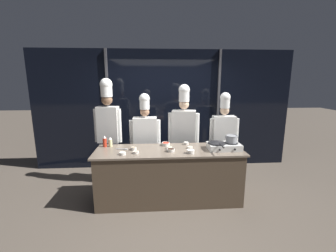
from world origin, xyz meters
TOP-DOWN VIEW (x-y plane):
  - ground_plane at (0.00, 0.00)m, footprint 24.00×24.00m
  - window_wall_back at (0.00, 1.57)m, footprint 5.90×0.09m
  - demo_counter at (0.00, 0.00)m, footprint 2.45×0.76m
  - portable_stove at (0.92, -0.04)m, footprint 0.53×0.35m
  - frying_pan at (0.79, -0.05)m, footprint 0.30×0.52m
  - stock_pot at (1.04, -0.04)m, footprint 0.21×0.18m
  - squeeze_bottle_chili at (-1.10, 0.24)m, footprint 0.07×0.07m
  - squeeze_bottle_oil at (-1.00, 0.25)m, footprint 0.06×0.06m
  - prep_bowl_noodles at (0.36, 0.04)m, footprint 0.10×0.10m
  - prep_bowl_garlic at (0.33, 0.28)m, footprint 0.09×0.09m
  - prep_bowl_chili_flakes at (-0.04, 0.24)m, footprint 0.15×0.15m
  - prep_bowl_shrimp at (-0.54, -0.16)m, footprint 0.10×0.10m
  - prep_bowl_bean_sprouts at (-0.74, -0.20)m, footprint 0.10×0.10m
  - prep_bowl_ginger at (0.01, 0.04)m, footprint 0.09×0.09m
  - prep_bowl_mushrooms at (-0.59, 0.03)m, footprint 0.10×0.10m
  - prep_bowl_rice at (0.33, -0.21)m, footprint 0.13×0.13m
  - prep_bowl_soy_glaze at (0.02, -0.10)m, footprint 0.13×0.13m
  - serving_spoon_slotted at (-0.75, 0.07)m, footprint 0.21×0.08m
  - chef_head at (-1.11, 0.71)m, footprint 0.52×0.25m
  - chef_sous at (-0.41, 0.69)m, footprint 0.59×0.24m
  - chef_line at (0.35, 0.75)m, footprint 0.60×0.32m
  - chef_pastry at (1.15, 0.73)m, footprint 0.58×0.24m

SIDE VIEW (x-z plane):
  - ground_plane at x=0.00m, z-range 0.00..0.00m
  - demo_counter at x=0.00m, z-range 0.00..0.90m
  - serving_spoon_slotted at x=-0.75m, z-range 0.90..0.92m
  - prep_bowl_noodles at x=0.36m, z-range 0.90..0.94m
  - prep_bowl_shrimp at x=-0.54m, z-range 0.90..0.94m
  - prep_bowl_bean_sprouts at x=-0.74m, z-range 0.90..0.94m
  - prep_bowl_ginger at x=0.01m, z-range 0.90..0.94m
  - prep_bowl_garlic at x=0.33m, z-range 0.90..0.95m
  - prep_bowl_soy_glaze at x=0.02m, z-range 0.90..0.95m
  - prep_bowl_mushrooms at x=-0.59m, z-range 0.91..0.95m
  - prep_bowl_chili_flakes at x=-0.04m, z-range 0.91..0.96m
  - prep_bowl_rice at x=0.33m, z-range 0.91..0.96m
  - portable_stove at x=0.92m, z-range 0.90..1.01m
  - squeeze_bottle_oil at x=-1.00m, z-range 0.90..1.06m
  - squeeze_bottle_chili at x=-1.10m, z-range 0.90..1.09m
  - chef_sous at x=-0.41m, z-range 0.12..1.91m
  - chef_pastry at x=1.15m, z-range 0.12..1.92m
  - frying_pan at x=0.79m, z-range 1.01..1.05m
  - stock_pot at x=1.04m, z-range 1.02..1.14m
  - chef_line at x=0.35m, z-range 0.14..2.10m
  - chef_head at x=-1.11m, z-range 0.21..2.28m
  - window_wall_back at x=0.00m, z-range 0.00..2.70m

